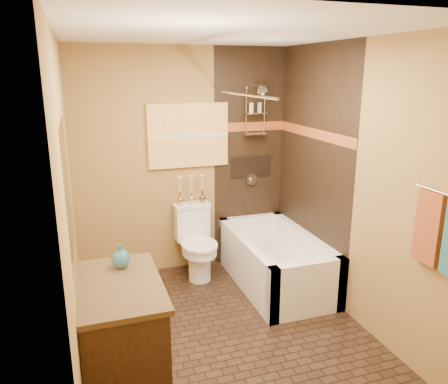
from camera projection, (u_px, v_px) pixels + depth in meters
name	position (u px, v px, depth m)	size (l,w,h in m)	color
floor	(227.00, 334.00, 3.83)	(3.00, 3.00, 0.00)	black
wall_left	(70.00, 213.00, 3.13)	(0.02, 3.00, 2.50)	olive
wall_right	(356.00, 186.00, 3.86)	(0.02, 3.00, 2.50)	olive
wall_back	(184.00, 162.00, 4.87)	(2.40, 0.02, 2.50)	olive
wall_front	(328.00, 279.00, 2.12)	(2.40, 0.02, 2.50)	olive
ceiling	(228.00, 32.00, 3.16)	(3.00, 3.00, 0.00)	silver
alcove_tile_back	(249.00, 158.00, 5.09)	(0.85, 0.01, 2.50)	black
alcove_tile_right	(312.00, 169.00, 4.54)	(0.01, 1.50, 2.50)	black
mosaic_band_back	(250.00, 127.00, 4.98)	(0.85, 0.01, 0.10)	maroon
mosaic_band_right	(313.00, 133.00, 4.44)	(0.01, 1.50, 0.10)	maroon
alcove_niche	(251.00, 167.00, 5.12)	(0.50, 0.01, 0.25)	black
shower_fixtures	(255.00, 123.00, 4.89)	(0.24, 0.33, 1.16)	silver
curtain_rod	(242.00, 94.00, 4.10)	(0.03, 0.03, 1.55)	silver
towel_bar	(448.00, 195.00, 2.83)	(0.02, 0.02, 0.55)	silver
towel_rust	(429.00, 228.00, 3.03)	(0.05, 0.22, 0.52)	maroon
sunset_painting	(188.00, 136.00, 4.78)	(0.90, 0.04, 0.70)	gold
vanity_mirror	(68.00, 192.00, 2.72)	(0.01, 1.00, 0.90)	white
bathtub	(275.00, 264.00, 4.70)	(0.80, 1.50, 0.55)	white
toilet	(196.00, 242.00, 4.84)	(0.41, 0.60, 0.79)	white
vanity	(122.00, 336.00, 3.09)	(0.57, 0.94, 0.83)	black
teal_bottle	(121.00, 256.00, 3.20)	(0.14, 0.14, 0.22)	#266373
bud_vases	(191.00, 189.00, 4.86)	(0.32, 0.07, 0.32)	gold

